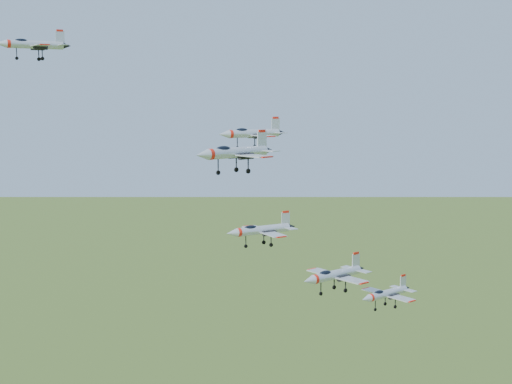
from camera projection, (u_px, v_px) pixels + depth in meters
name	position (u px, v px, depth m)	size (l,w,h in m)	color
jet_lead	(33.00, 44.00, 101.03)	(10.72, 8.92, 2.86)	silver
jet_left_high	(252.00, 133.00, 102.85)	(11.00, 9.11, 2.94)	silver
jet_right_high	(235.00, 152.00, 81.07)	(11.30, 9.64, 3.09)	silver
jet_left_low	(261.00, 230.00, 111.02)	(12.50, 10.36, 3.34)	silver
jet_right_low	(334.00, 275.00, 95.00)	(11.47, 9.73, 3.11)	silver
jet_trail	(386.00, 294.00, 119.46)	(12.02, 10.18, 3.25)	silver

